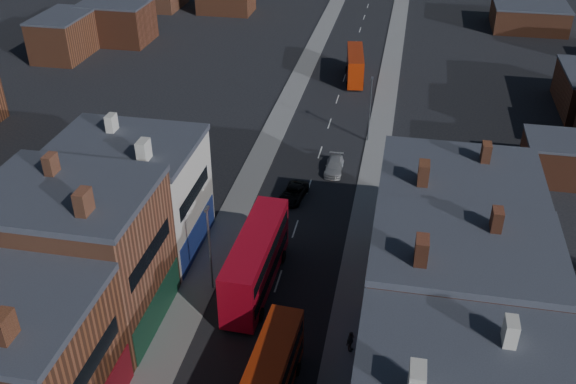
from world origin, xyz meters
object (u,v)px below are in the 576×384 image
at_px(bus_2, 355,65).
at_px(ped_3, 350,341).
at_px(bus_0, 256,260).
at_px(car_3, 334,166).
at_px(car_2, 293,193).
at_px(bus_1, 269,382).

relative_size(bus_2, ped_3, 5.56).
bearing_deg(bus_0, car_3, 81.32).
relative_size(bus_0, car_2, 2.58).
xyz_separation_m(car_3, ped_3, (4.75, -26.84, 0.34)).
distance_m(bus_2, car_2, 34.43).
height_order(bus_0, car_2, bus_0).
bearing_deg(ped_3, bus_2, 29.80).
relative_size(car_2, ped_3, 2.62).
height_order(bus_1, bus_2, bus_1).
bearing_deg(ped_3, car_2, 45.89).
bearing_deg(ped_3, car_3, 34.16).
distance_m(bus_0, ped_3, 10.59).
xyz_separation_m(bus_0, ped_3, (8.56, -5.96, -1.80)).
bearing_deg(bus_2, car_3, -95.87).
height_order(bus_2, ped_3, bus_2).
bearing_deg(car_2, ped_3, -60.38).
height_order(bus_0, bus_1, bus_0).
relative_size(bus_0, ped_3, 6.77).
distance_m(bus_1, car_3, 33.08).
distance_m(car_2, ped_3, 21.93).
xyz_separation_m(bus_0, bus_1, (3.76, -12.15, -0.39)).
bearing_deg(car_2, car_3, 70.30).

